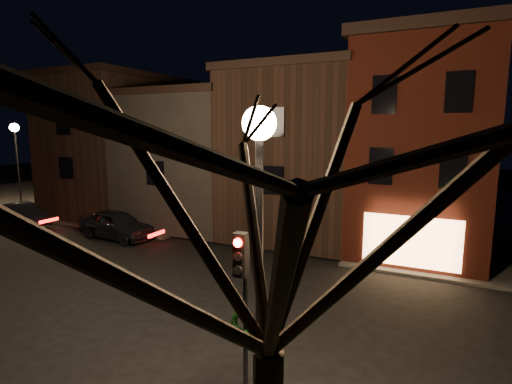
% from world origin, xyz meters
% --- Properties ---
extents(ground, '(120.00, 120.00, 0.00)m').
position_xyz_m(ground, '(0.00, 0.00, 0.00)').
color(ground, black).
rests_on(ground, ground).
extents(sidewalk_far_left, '(30.00, 30.00, 0.12)m').
position_xyz_m(sidewalk_far_left, '(-20.00, 20.00, 0.06)').
color(sidewalk_far_left, '#2D2B28').
rests_on(sidewalk_far_left, ground).
extents(corner_building, '(6.50, 8.50, 10.50)m').
position_xyz_m(corner_building, '(8.00, 9.47, 5.40)').
color(corner_building, '#3E120B').
rests_on(corner_building, ground).
extents(row_building_a, '(7.30, 10.30, 9.40)m').
position_xyz_m(row_building_a, '(1.50, 10.50, 4.83)').
color(row_building_a, black).
rests_on(row_building_a, ground).
extents(row_building_b, '(7.80, 10.30, 8.40)m').
position_xyz_m(row_building_b, '(-5.75, 10.50, 4.33)').
color(row_building_b, black).
rests_on(row_building_b, ground).
extents(row_building_c, '(7.30, 10.30, 9.90)m').
position_xyz_m(row_building_c, '(-13.00, 10.50, 5.08)').
color(row_building_c, black).
rests_on(row_building_c, ground).
extents(street_lamp_near, '(0.60, 0.60, 6.48)m').
position_xyz_m(street_lamp_near, '(6.20, -6.00, 5.18)').
color(street_lamp_near, black).
rests_on(street_lamp_near, sidewalk_near_right).
extents(street_lamp_far, '(0.60, 0.60, 6.48)m').
position_xyz_m(street_lamp_far, '(-19.00, 6.20, 5.18)').
color(street_lamp_far, black).
rests_on(street_lamp_far, sidewalk_far_left).
extents(traffic_signal, '(0.58, 0.38, 4.05)m').
position_xyz_m(traffic_signal, '(5.60, -5.51, 2.81)').
color(traffic_signal, black).
rests_on(traffic_signal, sidewalk_near_right).
extents(bare_tree_right, '(6.40, 6.40, 8.50)m').
position_xyz_m(bare_tree_right, '(7.50, -8.50, 6.15)').
color(bare_tree_right, black).
rests_on(bare_tree_right, sidewalk_near_right).
extents(parked_car_a, '(4.93, 2.30, 1.63)m').
position_xyz_m(parked_car_a, '(-7.59, 4.15, 0.82)').
color(parked_car_a, black).
rests_on(parked_car_a, ground).
extents(parked_car_b, '(4.60, 2.11, 1.46)m').
position_xyz_m(parked_car_b, '(-15.37, 3.78, 0.73)').
color(parked_car_b, black).
rests_on(parked_car_b, ground).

